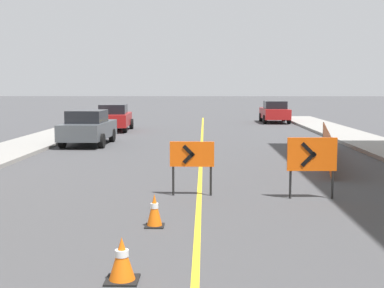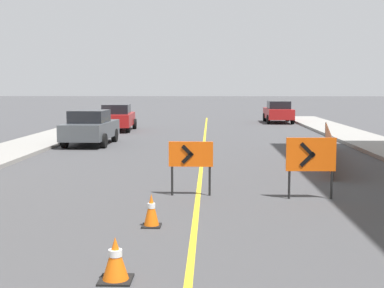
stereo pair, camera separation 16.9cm
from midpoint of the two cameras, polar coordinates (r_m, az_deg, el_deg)
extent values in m
cube|color=gold|center=(19.18, 1.33, -1.81)|extent=(0.12, 52.49, 0.01)
cube|color=black|center=(7.67, -7.49, -14.16)|extent=(0.46, 0.46, 0.03)
cone|color=orange|center=(7.57, -7.53, -11.96)|extent=(0.36, 0.36, 0.59)
cylinder|color=white|center=(7.54, -7.54, -11.44)|extent=(0.19, 0.19, 0.09)
cube|color=black|center=(10.37, -3.87, -8.69)|extent=(0.36, 0.36, 0.03)
cone|color=orange|center=(10.29, -3.88, -6.98)|extent=(0.29, 0.29, 0.61)
cylinder|color=white|center=(10.27, -3.89, -6.58)|extent=(0.15, 0.15, 0.10)
cube|color=#EF560C|center=(13.02, 0.25, -1.09)|extent=(1.08, 0.08, 0.61)
cube|color=black|center=(12.97, -0.11, -0.73)|extent=(0.30, 0.03, 0.30)
cube|color=black|center=(12.99, -0.11, -1.48)|extent=(0.30, 0.03, 0.30)
cylinder|color=black|center=(13.14, -1.76, -3.96)|extent=(0.06, 0.06, 0.72)
cylinder|color=black|center=(13.12, 2.27, -3.98)|extent=(0.06, 0.06, 0.72)
cube|color=#EF560C|center=(12.95, 12.94, -1.09)|extent=(1.18, 0.09, 0.79)
cube|color=black|center=(12.88, 12.61, -0.62)|extent=(0.37, 0.03, 0.37)
cube|color=black|center=(12.91, 12.58, -1.60)|extent=(0.37, 0.03, 0.37)
cylinder|color=black|center=(12.98, 10.69, -4.30)|extent=(0.06, 0.06, 0.67)
cylinder|color=black|center=(13.17, 15.01, -4.25)|extent=(0.06, 0.06, 0.67)
cube|color=#EF560C|center=(19.73, 14.59, -0.17)|extent=(1.60, 8.36, 1.11)
cylinder|color=#262626|center=(15.52, 15.12, -1.87)|extent=(0.05, 0.05, 1.11)
cylinder|color=#262626|center=(23.96, 14.25, 0.93)|extent=(0.05, 0.05, 1.11)
cube|color=#474C51|center=(24.85, -10.56, 1.49)|extent=(1.92, 4.35, 0.72)
cube|color=black|center=(24.60, -10.69, 2.92)|extent=(1.59, 1.98, 0.55)
cylinder|color=black|center=(26.37, -11.73, 0.94)|extent=(0.24, 0.65, 0.64)
cylinder|color=black|center=(26.02, -8.07, 0.94)|extent=(0.24, 0.65, 0.64)
cylinder|color=black|center=(23.80, -13.24, 0.35)|extent=(0.24, 0.65, 0.64)
cylinder|color=black|center=(23.41, -9.20, 0.34)|extent=(0.24, 0.65, 0.64)
cube|color=maroon|center=(32.43, -7.83, 2.61)|extent=(2.04, 4.40, 0.72)
cube|color=black|center=(32.18, -7.91, 3.72)|extent=(1.64, 2.02, 0.55)
cylinder|color=black|center=(33.91, -8.86, 2.14)|extent=(0.26, 0.65, 0.64)
cylinder|color=black|center=(33.64, -6.00, 2.15)|extent=(0.26, 0.65, 0.64)
cylinder|color=black|center=(31.31, -9.78, 1.79)|extent=(0.26, 0.65, 0.64)
cylinder|color=black|center=(31.00, -6.68, 1.80)|extent=(0.26, 0.65, 0.64)
cube|color=maroon|center=(39.70, 9.30, 3.24)|extent=(1.82, 4.31, 0.72)
cube|color=black|center=(39.46, 9.36, 4.14)|extent=(1.54, 1.94, 0.55)
cylinder|color=black|center=(40.94, 7.87, 2.84)|extent=(0.22, 0.64, 0.64)
cylinder|color=black|center=(41.15, 10.24, 2.82)|extent=(0.22, 0.64, 0.64)
cylinder|color=black|center=(38.29, 8.27, 2.61)|extent=(0.22, 0.64, 0.64)
cylinder|color=black|center=(38.52, 10.80, 2.58)|extent=(0.22, 0.64, 0.64)
camera|label=1|loc=(0.08, -89.69, 0.03)|focal=50.00mm
camera|label=2|loc=(0.08, 90.31, -0.03)|focal=50.00mm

